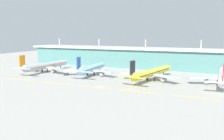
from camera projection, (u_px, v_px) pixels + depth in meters
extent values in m
plane|color=#A8A59E|center=(100.00, 87.00, 179.47)|extent=(600.00, 600.00, 0.00)
cube|color=slate|center=(147.00, 59.00, 276.76)|extent=(280.00, 28.00, 19.97)
cube|color=silver|center=(147.00, 49.00, 275.18)|extent=(288.00, 34.00, 1.80)
cylinder|color=silver|center=(59.00, 42.00, 316.51)|extent=(0.90, 0.90, 9.00)
cylinder|color=silver|center=(99.00, 43.00, 292.95)|extent=(0.90, 0.90, 9.00)
cylinder|color=silver|center=(146.00, 44.00, 269.39)|extent=(0.90, 0.90, 9.00)
cylinder|color=silver|center=(201.00, 45.00, 245.83)|extent=(0.90, 0.90, 9.00)
cylinder|color=#ADB2BC|center=(47.00, 65.00, 246.56)|extent=(5.85, 58.90, 5.80)
cone|color=#ADB2BC|center=(66.00, 62.00, 274.71)|extent=(5.51, 4.00, 5.51)
cone|color=#ADB2BC|center=(22.00, 68.00, 217.34)|extent=(4.94, 6.63, 5.72)
cube|color=orange|center=(22.00, 61.00, 217.30)|extent=(0.71, 6.40, 9.50)
cube|color=#ADB2BC|center=(17.00, 68.00, 220.13)|extent=(10.00, 3.21, 0.36)
cube|color=#ADB2BC|center=(27.00, 69.00, 215.49)|extent=(10.00, 3.21, 0.36)
cube|color=#B7BABF|center=(34.00, 67.00, 247.84)|extent=(24.80, 15.28, 0.70)
cylinder|color=gray|center=(36.00, 69.00, 249.03)|extent=(3.20, 4.50, 3.20)
cube|color=#B7BABF|center=(54.00, 68.00, 237.73)|extent=(24.80, 15.31, 0.70)
cylinder|color=gray|center=(54.00, 71.00, 239.93)|extent=(3.20, 4.50, 3.20)
cylinder|color=black|center=(61.00, 67.00, 267.01)|extent=(0.70, 0.70, 3.60)
cylinder|color=black|center=(42.00, 70.00, 245.90)|extent=(1.10, 1.10, 3.60)
cylinder|color=black|center=(47.00, 71.00, 243.20)|extent=(1.10, 1.10, 3.60)
cube|color=orange|center=(47.00, 65.00, 246.50)|extent=(5.89, 53.01, 0.60)
cylinder|color=#9ED1EA|center=(92.00, 68.00, 226.82)|extent=(11.05, 49.34, 5.80)
cone|color=#9ED1EA|center=(103.00, 65.00, 251.62)|extent=(5.91, 4.57, 5.51)
cone|color=#9ED1EA|center=(78.00, 71.00, 200.92)|extent=(5.62, 7.12, 5.72)
cube|color=#2D5BB7|center=(78.00, 63.00, 200.92)|extent=(1.39, 6.44, 9.50)
cube|color=#9ED1EA|center=(72.00, 71.00, 203.18)|extent=(10.29, 4.26, 0.36)
cube|color=#9ED1EA|center=(85.00, 72.00, 199.64)|extent=(10.29, 4.26, 0.36)
cube|color=#B7BABF|center=(78.00, 70.00, 226.73)|extent=(24.37, 17.33, 0.70)
cylinder|color=gray|center=(80.00, 73.00, 228.10)|extent=(3.67, 4.82, 3.20)
cube|color=#B7BABF|center=(103.00, 71.00, 219.01)|extent=(24.94, 13.08, 0.70)
cylinder|color=gray|center=(102.00, 74.00, 221.15)|extent=(3.67, 4.82, 3.20)
cylinder|color=black|center=(100.00, 71.00, 244.70)|extent=(0.70, 0.70, 3.60)
cylinder|color=black|center=(87.00, 74.00, 225.73)|extent=(1.10, 1.10, 3.60)
cylinder|color=black|center=(94.00, 74.00, 223.67)|extent=(1.10, 1.10, 3.60)
cube|color=#2D5BB7|center=(92.00, 68.00, 226.77)|extent=(10.56, 44.47, 0.60)
cylinder|color=yellow|center=(153.00, 72.00, 202.79)|extent=(15.13, 61.49, 5.80)
cone|color=yellow|center=(168.00, 68.00, 229.59)|extent=(6.06, 4.80, 5.51)
cone|color=yellow|center=(132.00, 77.00, 174.99)|extent=(5.89, 7.31, 5.72)
cube|color=black|center=(133.00, 68.00, 174.88)|extent=(1.67, 6.43, 9.50)
cube|color=yellow|center=(125.00, 76.00, 178.47)|extent=(10.37, 4.70, 0.36)
cube|color=yellow|center=(139.00, 78.00, 172.39)|extent=(10.37, 4.70, 0.36)
cube|color=#B7BABF|center=(137.00, 73.00, 205.98)|extent=(24.92, 12.09, 0.70)
cylinder|color=gray|center=(139.00, 77.00, 206.91)|extent=(3.85, 4.94, 3.20)
cube|color=#B7BABF|center=(164.00, 76.00, 192.71)|extent=(24.09, 18.14, 0.70)
cylinder|color=gray|center=(164.00, 79.00, 194.96)|extent=(3.85, 4.94, 3.20)
cylinder|color=black|center=(164.00, 74.00, 222.34)|extent=(0.70, 0.70, 3.60)
cylinder|color=black|center=(147.00, 78.00, 202.77)|extent=(1.10, 1.10, 3.60)
cylinder|color=black|center=(154.00, 79.00, 199.24)|extent=(1.10, 1.10, 3.60)
cube|color=black|center=(153.00, 72.00, 202.73)|extent=(14.23, 55.44, 0.60)
cylinder|color=white|center=(223.00, 76.00, 185.54)|extent=(7.53, 61.48, 5.80)
cone|color=white|center=(223.00, 70.00, 215.18)|extent=(5.62, 4.15, 5.51)
cone|color=white|center=(223.00, 83.00, 154.82)|extent=(5.12, 6.76, 5.72)
cube|color=red|center=(223.00, 72.00, 154.80)|extent=(0.88, 6.42, 9.50)
cube|color=white|center=(213.00, 82.00, 157.48)|extent=(10.09, 3.48, 0.36)
cube|color=#B7BABF|center=(205.00, 78.00, 186.46)|extent=(24.71, 15.85, 0.70)
cylinder|color=gray|center=(206.00, 81.00, 187.70)|extent=(3.33, 4.59, 3.20)
cylinder|color=black|center=(222.00, 77.00, 207.09)|extent=(0.70, 0.70, 3.60)
cylinder|color=black|center=(217.00, 83.00, 184.77)|extent=(1.10, 1.10, 3.60)
cube|color=red|center=(223.00, 76.00, 185.48)|extent=(7.40, 55.35, 0.60)
cube|color=yellow|center=(22.00, 80.00, 207.42)|extent=(28.00, 0.70, 0.04)
cube|color=yellow|center=(55.00, 83.00, 193.12)|extent=(28.00, 0.70, 0.04)
cube|color=yellow|center=(94.00, 87.00, 178.81)|extent=(28.00, 0.70, 0.04)
cube|color=yellow|center=(140.00, 92.00, 164.51)|extent=(28.00, 0.70, 0.04)
cube|color=yellow|center=(195.00, 97.00, 150.20)|extent=(28.00, 0.70, 0.04)
cube|color=#333842|center=(66.00, 74.00, 228.24)|extent=(4.84, 4.78, 1.40)
cylinder|color=black|center=(65.00, 75.00, 226.84)|extent=(0.89, 0.88, 0.90)
cylinder|color=black|center=(64.00, 75.00, 228.87)|extent=(0.89, 0.88, 0.90)
cylinder|color=black|center=(68.00, 75.00, 227.82)|extent=(0.89, 0.88, 0.90)
cylinder|color=black|center=(68.00, 75.00, 229.85)|extent=(0.89, 0.88, 0.90)
cone|color=orange|center=(24.00, 76.00, 224.77)|extent=(0.56, 0.56, 0.70)
cone|color=orange|center=(39.00, 77.00, 219.00)|extent=(0.56, 0.56, 0.70)
cone|color=orange|center=(19.00, 74.00, 232.21)|extent=(0.56, 0.56, 0.70)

